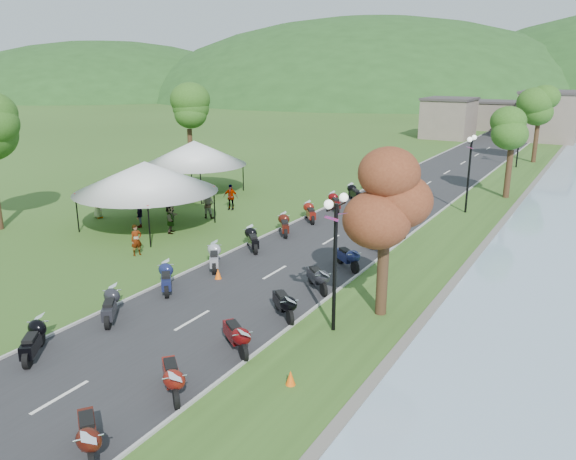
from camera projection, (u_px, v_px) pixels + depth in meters
The scene contains 11 objects.
road at pixel (403, 198), 41.29m from camera, with size 7.00×120.00×0.02m, color #2A2A2C.
hills_backdrop at pixel (576, 97), 173.78m from camera, with size 360.00×120.00×76.00m, color #285621, non-canonical shape.
far_building at pixel (498, 117), 78.82m from camera, with size 18.00×16.00×5.00m, color slate.
moto_row_left at pixel (167, 279), 24.06m from camera, with size 2.60×48.25×1.10m, color #331411, non-canonical shape.
moto_row_right at pixel (260, 318), 20.35m from camera, with size 2.60×30.40×1.10m, color #331411, non-canonical shape.
vendor_tent_main at pixel (147, 195), 33.27m from camera, with size 5.64×5.64×4.00m, color silver, non-canonical shape.
vendor_tent_side at pixel (195, 167), 42.38m from camera, with size 5.17×5.17×4.00m, color silver, non-canonical shape.
tree_lakeside at pixel (385, 224), 21.01m from camera, with size 2.63×2.63×7.31m, color #35691E, non-canonical shape.
pedestrian_a at pixel (138, 255), 28.84m from camera, with size 0.59×0.43×1.63m, color slate.
pedestrian_b at pixel (208, 218), 35.92m from camera, with size 0.88×0.48×1.81m, color slate.
pedestrian_c at pixel (139, 227), 33.86m from camera, with size 1.26×0.52×1.96m, color slate.
Camera 1 is at (13.06, 0.95, 9.35)m, focal length 35.00 mm.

